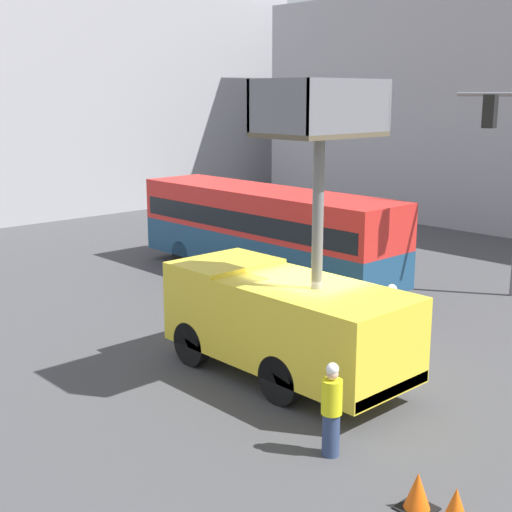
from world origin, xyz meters
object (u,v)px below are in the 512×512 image
at_px(road_worker_near_truck, 331,410).
at_px(road_worker_directing, 390,321).
at_px(city_bus, 266,227).
at_px(traffic_light_pole, 512,160).
at_px(traffic_cone_mid_road, 417,492).
at_px(utility_truck, 286,313).

distance_m(road_worker_near_truck, road_worker_directing, 5.20).
distance_m(city_bus, traffic_light_pole, 8.41).
bearing_deg(road_worker_directing, traffic_light_pole, -26.05).
distance_m(road_worker_near_truck, traffic_cone_mid_road, 2.19).
xyz_separation_m(traffic_light_pole, traffic_cone_mid_road, (-11.47, -4.82, -4.18)).
relative_size(utility_truck, traffic_light_pole, 1.00).
distance_m(city_bus, traffic_cone_mid_road, 14.79).
xyz_separation_m(road_worker_near_truck, road_worker_directing, (4.70, 2.21, 0.08)).
bearing_deg(city_bus, road_worker_directing, 141.78).
height_order(city_bus, traffic_cone_mid_road, city_bus).
distance_m(utility_truck, traffic_cone_mid_road, 5.79).
relative_size(city_bus, road_worker_near_truck, 6.08).
xyz_separation_m(utility_truck, city_bus, (6.02, 6.97, 0.28)).
relative_size(utility_truck, city_bus, 0.62).
xyz_separation_m(city_bus, road_worker_directing, (-3.27, -7.86, -0.88)).
xyz_separation_m(city_bus, traffic_light_pole, (3.18, -7.33, 2.63)).
height_order(city_bus, road_worker_directing, city_bus).
bearing_deg(road_worker_directing, city_bus, 36.69).
bearing_deg(city_bus, road_worker_near_truck, 125.97).
distance_m(city_bus, road_worker_near_truck, 12.88).
xyz_separation_m(traffic_light_pole, road_worker_directing, (-6.45, -0.53, -3.51)).
relative_size(road_worker_near_truck, traffic_cone_mid_road, 2.81).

